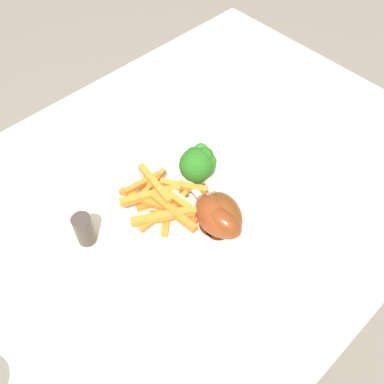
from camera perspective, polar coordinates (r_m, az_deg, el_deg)
name	(u,v)px	position (r m, az deg, el deg)	size (l,w,h in m)	color
ground_plane	(176,349)	(1.40, -2.08, -19.92)	(6.00, 6.00, 0.00)	gray
dining_table	(167,245)	(0.82, -3.34, -6.93)	(1.05, 0.68, 0.75)	silver
dinner_plate	(192,202)	(0.72, 0.00, -1.26)	(0.25, 0.25, 0.01)	white
broccoli_floret_front	(201,162)	(0.70, 1.16, 3.95)	(0.05, 0.05, 0.07)	#93B054
broccoli_floret_middle	(197,162)	(0.71, 0.63, 4.00)	(0.06, 0.05, 0.06)	#73BD58
broccoli_floret_back	(197,164)	(0.70, 0.63, 3.71)	(0.06, 0.06, 0.07)	#93B653
carrot_fries_pile	(163,201)	(0.69, -3.78, -1.16)	(0.13, 0.15, 0.04)	orange
chicken_drumstick_near	(223,212)	(0.67, 4.06, -2.64)	(0.08, 0.13, 0.05)	#50220C
chicken_drumstick_far	(216,219)	(0.66, 3.16, -3.58)	(0.06, 0.14, 0.05)	#561F0C
chicken_drumstick_extra	(213,214)	(0.67, 2.73, -2.89)	(0.07, 0.14, 0.05)	#60220F
fork	(353,168)	(0.82, 20.39, 2.95)	(0.19, 0.01, 0.01)	silver
pepper_shaker	(84,229)	(0.68, -13.96, -4.79)	(0.03, 0.03, 0.06)	#423833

